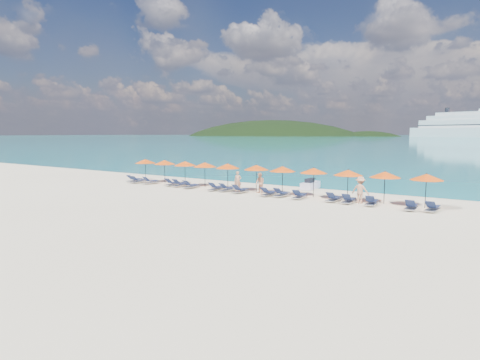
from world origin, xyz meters
The scene contains 36 objects.
ground centered at (0.00, 0.00, 0.00)m, with size 1400.00×1400.00×0.00m, color beige.
headland_main centered at (-300.00, 540.00, -38.00)m, with size 374.00×242.00×126.50m.
headland_small centered at (-150.00, 560.00, -35.00)m, with size 162.00×126.00×85.50m.
cruise_ship centered at (-10.73, 495.62, 10.63)m, with size 145.86×72.17×40.85m.
jetski centered at (3.10, 9.32, 0.37)m, with size 1.09×2.57×0.90m.
beachgoer_a centered at (-1.51, 4.94, 0.82)m, with size 0.60×0.39×1.65m, color tan.
beachgoer_b centered at (0.81, 4.65, 0.84)m, with size 0.82×0.47×1.69m, color tan.
beachgoer_c centered at (8.85, 4.64, 0.93)m, with size 1.20×0.56×1.85m, color tan.
umbrella_0 centered at (-12.93, 5.37, 2.02)m, with size 2.10×2.10×2.28m.
umbrella_1 centered at (-10.32, 5.39, 2.02)m, with size 2.10×2.10×2.28m.
umbrella_2 centered at (-7.65, 5.31, 2.02)m, with size 2.10×2.10×2.28m.
umbrella_3 centered at (-5.20, 5.18, 2.02)m, with size 2.10×2.10×2.28m.
umbrella_4 centered at (-2.69, 5.15, 2.02)m, with size 2.10×2.10×2.28m.
umbrella_5 centered at (0.09, 5.28, 2.02)m, with size 2.10×2.10×2.28m.
umbrella_6 centered at (2.52, 5.24, 2.02)m, with size 2.10×2.10×2.28m.
umbrella_7 centered at (5.10, 5.31, 2.02)m, with size 2.10×2.10×2.28m.
umbrella_8 centered at (7.77, 5.20, 2.02)m, with size 2.10×2.10×2.28m.
umbrella_9 centered at (10.29, 5.27, 2.02)m, with size 2.10×2.10×2.28m.
umbrella_10 centered at (12.89, 5.21, 2.02)m, with size 2.10×2.10×2.28m.
lounger_0 centered at (-13.36, 4.26, 0.24)m, with size 0.71×1.73×0.66m.
lounger_1 centered at (-12.41, 3.90, 0.24)m, with size 0.71×1.73×0.66m.
lounger_2 centered at (-10.88, 4.05, 0.24)m, with size 0.71×1.73×0.66m.
lounger_3 centered at (-8.27, 4.24, 0.24)m, with size 0.64×1.71×0.66m.
lounger_4 centered at (-7.26, 4.16, 0.24)m, with size 0.67×1.72×0.66m.
lounger_5 centered at (-5.78, 3.92, 0.24)m, with size 0.65×1.71×0.66m.
lounger_6 centered at (-3.07, 4.03, 0.24)m, with size 0.66×1.72×0.66m.
lounger_7 centered at (-2.00, 4.12, 0.24)m, with size 0.79×1.75×0.66m.
lounger_8 centered at (-0.62, 3.96, 0.24)m, with size 0.70×1.73×0.66m.
lounger_9 centered at (2.04, 3.91, 0.24)m, with size 0.75×1.74×0.66m.
lounger_10 centered at (3.08, 4.10, 0.24)m, with size 0.79×1.76×0.66m.
lounger_11 centered at (4.57, 4.03, 0.24)m, with size 0.70×1.73×0.66m.
lounger_12 centered at (7.12, 4.22, 0.24)m, with size 0.70×1.73×0.66m.
lounger_13 centered at (8.23, 4.12, 0.24)m, with size 0.67×1.72×0.66m.
lounger_14 centered at (9.77, 4.15, 0.24)m, with size 0.74×1.74×0.66m.
lounger_15 centered at (12.30, 3.91, 0.24)m, with size 0.69×1.72×0.66m.
lounger_16 centered at (13.48, 4.12, 0.24)m, with size 0.78×1.75×0.66m.
Camera 1 is at (17.03, -22.63, 4.82)m, focal length 30.00 mm.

